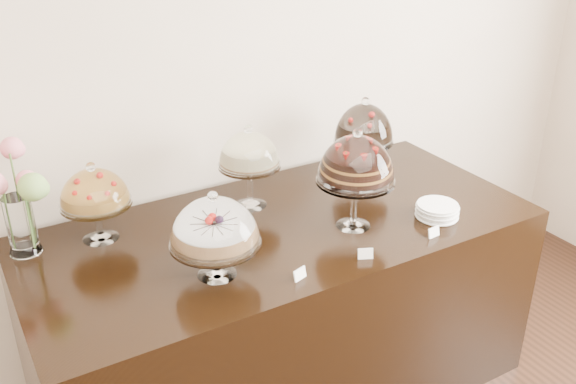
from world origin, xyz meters
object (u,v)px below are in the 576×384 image
cake_stand_sugar_sponge (214,226)px  cake_stand_choco_layer (356,163)px  cake_stand_fruit_tart (94,192)px  plate_stack (437,211)px  cake_stand_cheesecake (249,153)px  cake_stand_dark_choco (364,127)px  display_counter (283,310)px  flower_vase (15,196)px

cake_stand_sugar_sponge → cake_stand_choco_layer: size_ratio=0.78×
cake_stand_fruit_tart → plate_stack: (1.33, -0.57, -0.18)m
plate_stack → cake_stand_sugar_sponge: bearing=175.9°
cake_stand_cheesecake → cake_stand_dark_choco: bearing=-0.1°
display_counter → cake_stand_fruit_tart: 1.01m
cake_stand_sugar_sponge → cake_stand_dark_choco: 1.10m
cake_stand_cheesecake → cake_stand_fruit_tart: (-0.68, 0.05, -0.04)m
flower_vase → cake_stand_choco_layer: bearing=-20.6°
cake_stand_choco_layer → cake_stand_fruit_tart: (-0.97, 0.44, -0.08)m
cake_stand_fruit_tart → flower_vase: bearing=173.8°
cake_stand_sugar_sponge → cake_stand_fruit_tart: cake_stand_sugar_sponge is taller
plate_stack → cake_stand_choco_layer: bearing=161.1°
cake_stand_fruit_tart → plate_stack: cake_stand_fruit_tart is taller
display_counter → plate_stack: size_ratio=11.95×
flower_vase → plate_stack: size_ratio=2.42×
cake_stand_choco_layer → cake_stand_dark_choco: 0.52m
cake_stand_sugar_sponge → cake_stand_choco_layer: cake_stand_choco_layer is taller
cake_stand_choco_layer → flower_vase: 1.34m
cake_stand_dark_choco → display_counter: bearing=-158.2°
cake_stand_cheesecake → cake_stand_dark_choco: (0.63, -0.00, 0.01)m
plate_stack → flower_vase: bearing=159.8°
cake_stand_fruit_tart → flower_vase: (-0.29, 0.03, 0.04)m
display_counter → cake_stand_sugar_sponge: 0.80m
cake_stand_dark_choco → cake_stand_cheesecake: bearing=179.9°
cake_stand_choco_layer → plate_stack: cake_stand_choco_layer is taller
display_counter → plate_stack: plate_stack is taller
display_counter → plate_stack: bearing=-24.1°
display_counter → flower_vase: flower_vase is taller
display_counter → cake_stand_sugar_sponge: size_ratio=6.31×
cake_stand_cheesecake → cake_stand_dark_choco: size_ratio=0.94×
display_counter → cake_stand_fruit_tart: cake_stand_fruit_tart is taller
cake_stand_choco_layer → plate_stack: (0.36, -0.12, -0.26)m
cake_stand_choco_layer → plate_stack: bearing=-18.9°
cake_stand_choco_layer → cake_stand_cheesecake: (-0.29, 0.40, -0.04)m
display_counter → cake_stand_dark_choco: cake_stand_dark_choco is taller
cake_stand_fruit_tart → cake_stand_choco_layer: bearing=-24.6°
cake_stand_fruit_tart → plate_stack: 1.46m
cake_stand_sugar_sponge → cake_stand_cheesecake: bearing=50.1°
flower_vase → cake_stand_fruit_tart: bearing=-6.2°
display_counter → cake_stand_choco_layer: bearing=-30.7°
display_counter → cake_stand_fruit_tart: (-0.71, 0.29, 0.66)m
cake_stand_sugar_sponge → plate_stack: 1.05m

